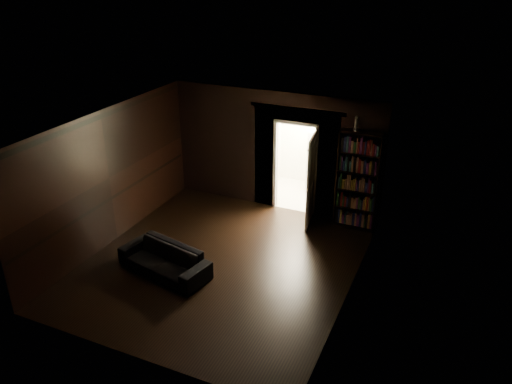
# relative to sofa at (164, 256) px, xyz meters

# --- Properties ---
(ground) EXTENTS (5.50, 5.50, 0.00)m
(ground) POSITION_rel_sofa_xyz_m (0.86, 0.66, -0.35)
(ground) COLOR black
(ground) RESTS_ON ground
(room_walls) EXTENTS (5.02, 5.61, 2.84)m
(room_walls) POSITION_rel_sofa_xyz_m (0.85, 1.73, 1.33)
(room_walls) COLOR black
(room_walls) RESTS_ON ground
(kitchen_alcove) EXTENTS (2.20, 1.80, 2.60)m
(kitchen_alcove) POSITION_rel_sofa_xyz_m (1.36, 4.53, 0.86)
(kitchen_alcove) COLOR beige
(kitchen_alcove) RESTS_ON ground
(sofa) EXTENTS (1.94, 1.15, 0.70)m
(sofa) POSITION_rel_sofa_xyz_m (0.00, 0.00, 0.00)
(sofa) COLOR black
(sofa) RESTS_ON ground
(bookshelf) EXTENTS (0.96, 0.61, 2.20)m
(bookshelf) POSITION_rel_sofa_xyz_m (2.86, 3.21, 0.75)
(bookshelf) COLOR black
(bookshelf) RESTS_ON ground
(refrigerator) EXTENTS (0.84, 0.79, 1.65)m
(refrigerator) POSITION_rel_sofa_xyz_m (1.68, 4.77, 0.48)
(refrigerator) COLOR silver
(refrigerator) RESTS_ON ground
(door) EXTENTS (0.17, 0.85, 2.05)m
(door) POSITION_rel_sofa_xyz_m (1.89, 2.97, 0.68)
(door) COLOR silver
(door) RESTS_ON ground
(figurine) EXTENTS (0.13, 0.13, 0.31)m
(figurine) POSITION_rel_sofa_xyz_m (2.71, 3.24, 2.00)
(figurine) COLOR white
(figurine) RESTS_ON bookshelf
(bottles) EXTENTS (0.65, 0.24, 0.26)m
(bottles) POSITION_rel_sofa_xyz_m (1.70, 4.67, 1.43)
(bottles) COLOR black
(bottles) RESTS_ON refrigerator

